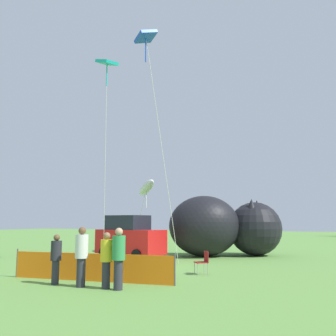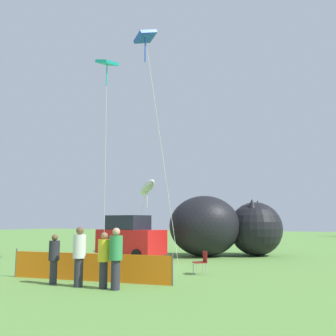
{
  "view_description": "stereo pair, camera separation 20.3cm",
  "coord_description": "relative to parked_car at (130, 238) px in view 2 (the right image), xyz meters",
  "views": [
    {
      "loc": [
        8.75,
        -14.71,
        2.05
      ],
      "look_at": [
        0.52,
        3.3,
        4.83
      ],
      "focal_mm": 40.0,
      "sensor_mm": 36.0,
      "label": 1
    },
    {
      "loc": [
        8.93,
        -14.62,
        2.05
      ],
      "look_at": [
        0.52,
        3.3,
        4.83
      ],
      "focal_mm": 40.0,
      "sensor_mm": 36.0,
      "label": 2
    }
  ],
  "objects": [
    {
      "name": "kite_teal_diamond",
      "position": [
        -0.43,
        -1.93,
        9.13
      ],
      "size": [
        1.17,
        1.54,
        10.75
      ],
      "color": "silver",
      "rests_on": "ground"
    },
    {
      "name": "kite_blue_box",
      "position": [
        2.49,
        -2.9,
        9.5
      ],
      "size": [
        1.54,
        2.49,
        11.18
      ],
      "color": "silver",
      "rests_on": "ground"
    },
    {
      "name": "spectator_in_black_shirt",
      "position": [
        3.96,
        -8.16,
        -0.2
      ],
      "size": [
        0.37,
        0.37,
        1.69
      ],
      "color": "#2D2D38",
      "rests_on": "ground"
    },
    {
      "name": "kite_white_ghost",
      "position": [
        -0.78,
        3.37,
        3.03
      ],
      "size": [
        2.66,
        2.43,
        4.84
      ],
      "color": "silver",
      "rests_on": "ground"
    },
    {
      "name": "spectator_in_grey_shirt",
      "position": [
        4.41,
        -8.19,
        -0.12
      ],
      "size": [
        0.4,
        0.4,
        1.83
      ],
      "color": "#2D2D38",
      "rests_on": "ground"
    },
    {
      "name": "parked_car",
      "position": [
        0.0,
        0.0,
        0.0
      ],
      "size": [
        4.12,
        2.41,
        2.33
      ],
      "rotation": [
        0.0,
        0.0,
        -0.22
      ],
      "color": "red",
      "rests_on": "ground"
    },
    {
      "name": "folding_chair",
      "position": [
        5.66,
        -4.09,
        -0.59
      ],
      "size": [
        0.65,
        0.65,
        0.87
      ],
      "rotation": [
        0.0,
        0.0,
        -2.46
      ],
      "color": "maroon",
      "rests_on": "ground"
    },
    {
      "name": "inflatable_cat",
      "position": [
        4.25,
        3.35,
        0.49
      ],
      "size": [
        6.8,
        5.86,
        3.47
      ],
      "rotation": [
        0.0,
        0.0,
        0.59
      ],
      "color": "black",
      "rests_on": "ground"
    },
    {
      "name": "ground_plane",
      "position": [
        1.79,
        -3.31,
        -1.12
      ],
      "size": [
        120.0,
        120.0,
        0.0
      ],
      "primitive_type": "plane",
      "color": "#609342"
    },
    {
      "name": "spectator_in_blue_shirt",
      "position": [
        2.04,
        -8.2,
        -0.25
      ],
      "size": [
        0.35,
        0.35,
        1.59
      ],
      "color": "#2D2D38",
      "rests_on": "ground"
    },
    {
      "name": "spectator_in_red_shirt",
      "position": [
        3.09,
        -8.25,
        -0.11
      ],
      "size": [
        0.4,
        0.4,
        1.84
      ],
      "color": "#2D2D38",
      "rests_on": "ground"
    },
    {
      "name": "safety_fence",
      "position": [
        2.66,
        -7.18,
        -0.65
      ],
      "size": [
        6.04,
        0.78,
        1.02
      ],
      "rotation": [
        0.0,
        0.0,
        0.12
      ],
      "color": "orange",
      "rests_on": "ground"
    }
  ]
}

